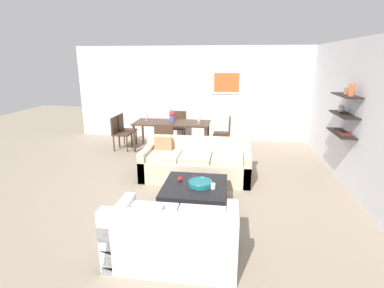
{
  "coord_description": "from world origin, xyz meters",
  "views": [
    {
      "loc": [
        0.88,
        -5.3,
        2.33
      ],
      "look_at": [
        0.08,
        0.2,
        0.75
      ],
      "focal_mm": 28.01,
      "sensor_mm": 36.0,
      "label": 1
    }
  ],
  "objects_px": {
    "dining_chair_head": "(178,125)",
    "wine_glass_right_far": "(200,118)",
    "decorative_bowl": "(200,183)",
    "centerpiece_vase": "(172,116)",
    "sofa_beige": "(196,164)",
    "wine_glass_left_far": "(146,116)",
    "wine_glass_right_near": "(199,120)",
    "dining_table": "(172,125)",
    "apple_on_coffee_table": "(180,179)",
    "dining_chair_right_far": "(225,131)",
    "candle_jar": "(213,186)",
    "dining_chair_left_far": "(124,128)",
    "loveseat_white": "(173,237)",
    "coffee_table": "(195,196)",
    "dining_chair_foot": "(165,139)",
    "dining_chair_right_near": "(225,135)",
    "dining_chair_left_near": "(119,131)"
  },
  "relations": [
    {
      "from": "decorative_bowl",
      "to": "wine_glass_right_far",
      "type": "bearing_deg",
      "value": 97.07
    },
    {
      "from": "dining_chair_right_near",
      "to": "dining_chair_foot",
      "type": "bearing_deg",
      "value": -155.16
    },
    {
      "from": "coffee_table",
      "to": "wine_glass_right_near",
      "type": "xyz_separation_m",
      "value": [
        -0.3,
        2.99,
        0.67
      ]
    },
    {
      "from": "dining_chair_right_far",
      "to": "dining_chair_foot",
      "type": "xyz_separation_m",
      "value": [
        -1.38,
        -1.02,
        0.0
      ]
    },
    {
      "from": "wine_glass_right_far",
      "to": "dining_chair_left_near",
      "type": "bearing_deg",
      "value": -171.94
    },
    {
      "from": "apple_on_coffee_table",
      "to": "dining_chair_right_far",
      "type": "xyz_separation_m",
      "value": [
        0.63,
        3.17,
        0.09
      ]
    },
    {
      "from": "dining_chair_right_near",
      "to": "centerpiece_vase",
      "type": "bearing_deg",
      "value": 170.08
    },
    {
      "from": "dining_chair_left_near",
      "to": "wine_glass_left_far",
      "type": "height_order",
      "value": "wine_glass_left_far"
    },
    {
      "from": "wine_glass_left_far",
      "to": "wine_glass_right_far",
      "type": "bearing_deg",
      "value": -0.0
    },
    {
      "from": "loveseat_white",
      "to": "decorative_bowl",
      "type": "distance_m",
      "value": 1.36
    },
    {
      "from": "dining_table",
      "to": "dining_chair_left_far",
      "type": "xyz_separation_m",
      "value": [
        -1.38,
        0.19,
        -0.18
      ]
    },
    {
      "from": "sofa_beige",
      "to": "wine_glass_right_near",
      "type": "height_order",
      "value": "wine_glass_right_near"
    },
    {
      "from": "sofa_beige",
      "to": "candle_jar",
      "type": "relative_size",
      "value": 24.73
    },
    {
      "from": "candle_jar",
      "to": "dining_chair_right_far",
      "type": "xyz_separation_m",
      "value": [
        0.06,
        3.39,
        0.08
      ]
    },
    {
      "from": "apple_on_coffee_table",
      "to": "dining_table",
      "type": "xyz_separation_m",
      "value": [
        -0.76,
        2.98,
        0.26
      ]
    },
    {
      "from": "sofa_beige",
      "to": "wine_glass_right_far",
      "type": "xyz_separation_m",
      "value": [
        -0.16,
        1.97,
        0.57
      ]
    },
    {
      "from": "candle_jar",
      "to": "dining_chair_left_far",
      "type": "bearing_deg",
      "value": 128.57
    },
    {
      "from": "dining_chair_foot",
      "to": "wine_glass_right_near",
      "type": "xyz_separation_m",
      "value": [
        0.71,
        0.73,
        0.35
      ]
    },
    {
      "from": "apple_on_coffee_table",
      "to": "dining_chair_head",
      "type": "bearing_deg",
      "value": 101.22
    },
    {
      "from": "decorative_bowl",
      "to": "dining_chair_right_far",
      "type": "relative_size",
      "value": 0.45
    },
    {
      "from": "decorative_bowl",
      "to": "dining_chair_foot",
      "type": "relative_size",
      "value": 0.45
    },
    {
      "from": "dining_chair_left_far",
      "to": "candle_jar",
      "type": "bearing_deg",
      "value": -51.43
    },
    {
      "from": "loveseat_white",
      "to": "candle_jar",
      "type": "relative_size",
      "value": 17.31
    },
    {
      "from": "wine_glass_left_far",
      "to": "apple_on_coffee_table",
      "type": "bearing_deg",
      "value": -64.52
    },
    {
      "from": "dining_chair_right_far",
      "to": "coffee_table",
      "type": "bearing_deg",
      "value": -96.37
    },
    {
      "from": "wine_glass_right_far",
      "to": "centerpiece_vase",
      "type": "relative_size",
      "value": 0.53
    },
    {
      "from": "dining_chair_right_near",
      "to": "dining_chair_head",
      "type": "xyz_separation_m",
      "value": [
        -1.38,
        1.02,
        0.0
      ]
    },
    {
      "from": "dining_chair_left_far",
      "to": "wine_glass_right_far",
      "type": "bearing_deg",
      "value": -2.35
    },
    {
      "from": "candle_jar",
      "to": "wine_glass_right_near",
      "type": "distance_m",
      "value": 3.19
    },
    {
      "from": "dining_chair_left_near",
      "to": "dining_chair_foot",
      "type": "bearing_deg",
      "value": -24.84
    },
    {
      "from": "loveseat_white",
      "to": "dining_table",
      "type": "relative_size",
      "value": 0.77
    },
    {
      "from": "dining_table",
      "to": "dining_chair_right_near",
      "type": "xyz_separation_m",
      "value": [
        1.38,
        -0.19,
        -0.18
      ]
    },
    {
      "from": "candle_jar",
      "to": "dining_chair_right_far",
      "type": "relative_size",
      "value": 0.1
    },
    {
      "from": "loveseat_white",
      "to": "decorative_bowl",
      "type": "relative_size",
      "value": 3.84
    },
    {
      "from": "coffee_table",
      "to": "dining_chair_head",
      "type": "height_order",
      "value": "dining_chair_head"
    },
    {
      "from": "dining_chair_foot",
      "to": "wine_glass_left_far",
      "type": "relative_size",
      "value": 5.02
    },
    {
      "from": "dining_chair_right_far",
      "to": "dining_chair_head",
      "type": "bearing_deg",
      "value": 155.16
    },
    {
      "from": "sofa_beige",
      "to": "wine_glass_left_far",
      "type": "xyz_separation_m",
      "value": [
        -1.59,
        1.97,
        0.59
      ]
    },
    {
      "from": "dining_chair_left_near",
      "to": "dining_chair_right_far",
      "type": "relative_size",
      "value": 1.0
    },
    {
      "from": "candle_jar",
      "to": "dining_chair_right_near",
      "type": "bearing_deg",
      "value": 88.81
    },
    {
      "from": "loveseat_white",
      "to": "dining_chair_foot",
      "type": "xyz_separation_m",
      "value": [
        -0.94,
        3.61,
        0.21
      ]
    },
    {
      "from": "sofa_beige",
      "to": "coffee_table",
      "type": "xyz_separation_m",
      "value": [
        0.15,
        -1.22,
        -0.1
      ]
    },
    {
      "from": "dining_chair_right_near",
      "to": "wine_glass_right_far",
      "type": "xyz_separation_m",
      "value": [
        -0.67,
        0.3,
        0.36
      ]
    },
    {
      "from": "wine_glass_right_near",
      "to": "dining_table",
      "type": "bearing_deg",
      "value": 171.6
    },
    {
      "from": "sofa_beige",
      "to": "loveseat_white",
      "type": "distance_m",
      "value": 2.58
    },
    {
      "from": "dining_chair_left_far",
      "to": "apple_on_coffee_table",
      "type": "bearing_deg",
      "value": -55.98
    },
    {
      "from": "decorative_bowl",
      "to": "dining_chair_head",
      "type": "distance_m",
      "value": 4.09
    },
    {
      "from": "dining_chair_head",
      "to": "wine_glass_right_far",
      "type": "relative_size",
      "value": 5.46
    },
    {
      "from": "sofa_beige",
      "to": "wine_glass_right_near",
      "type": "distance_m",
      "value": 1.86
    },
    {
      "from": "centerpiece_vase",
      "to": "sofa_beige",
      "type": "bearing_deg",
      "value": -65.49
    }
  ]
}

